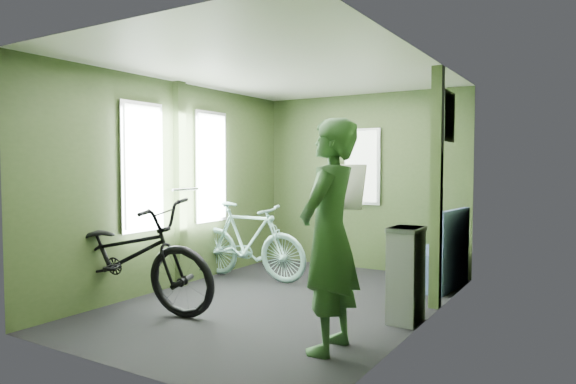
# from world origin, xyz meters

# --- Properties ---
(room) EXTENTS (4.00, 4.02, 2.31)m
(room) POSITION_xyz_m (-0.04, 0.04, 1.44)
(room) COLOR black
(room) RESTS_ON ground
(bicycle_black) EXTENTS (2.07, 1.08, 1.12)m
(bicycle_black) POSITION_xyz_m (-1.12, -1.03, 0.00)
(bicycle_black) COLOR black
(bicycle_black) RESTS_ON ground
(bicycle_mint) EXTENTS (1.57, 0.58, 0.98)m
(bicycle_mint) POSITION_xyz_m (-0.89, 0.65, 0.00)
(bicycle_mint) COLOR #86BFB4
(bicycle_mint) RESTS_ON ground
(passenger) EXTENTS (0.45, 0.70, 1.71)m
(passenger) POSITION_xyz_m (1.00, -0.95, 0.86)
(passenger) COLOR #325A31
(passenger) RESTS_ON ground
(waste_box) EXTENTS (0.25, 0.34, 0.83)m
(waste_box) POSITION_xyz_m (1.26, 0.01, 0.42)
(waste_box) COLOR gray
(waste_box) RESTS_ON ground
(bench_seat) EXTENTS (0.55, 0.88, 0.88)m
(bench_seat) POSITION_xyz_m (1.14, 1.45, 0.26)
(bench_seat) COLOR navy
(bench_seat) RESTS_ON ground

